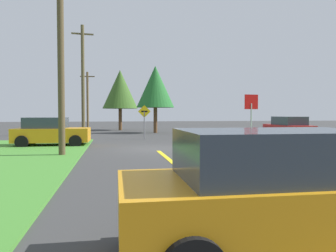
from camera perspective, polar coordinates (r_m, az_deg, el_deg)
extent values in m
plane|color=#383838|center=(16.66, -2.22, -4.09)|extent=(120.00, 120.00, 0.00)
cube|color=yellow|center=(8.88, 4.80, -9.62)|extent=(0.20, 14.00, 0.01)
cylinder|color=#9EA0A8|center=(16.30, 14.60, -0.18)|extent=(0.07, 0.07, 2.34)
cube|color=red|center=(16.30, 14.65, 4.19)|extent=(0.72, 0.10, 0.72)
cube|color=orange|center=(18.99, -19.93, -1.51)|extent=(4.07, 1.91, 0.76)
cube|color=#2D3842|center=(19.03, -20.92, 0.54)|extent=(2.25, 1.64, 0.60)
cylinder|color=black|center=(19.66, -15.49, -2.21)|extent=(0.69, 0.24, 0.68)
cylinder|color=black|center=(17.91, -16.19, -2.64)|extent=(0.69, 0.24, 0.68)
cylinder|color=black|center=(20.18, -23.23, -2.20)|extent=(0.69, 0.24, 0.68)
cylinder|color=black|center=(18.49, -24.63, -2.61)|extent=(0.69, 0.24, 0.68)
cube|color=red|center=(24.71, 20.58, -0.69)|extent=(1.93, 4.64, 0.76)
cube|color=#2D3842|center=(24.54, 20.78, 0.88)|extent=(1.64, 2.57, 0.60)
cylinder|color=black|center=(25.72, 17.24, -1.21)|extent=(0.25, 0.69, 0.68)
cylinder|color=black|center=(26.49, 20.61, -1.15)|extent=(0.25, 0.69, 0.68)
cylinder|color=black|center=(22.95, 20.52, -1.65)|extent=(0.25, 0.69, 0.68)
cylinder|color=black|center=(23.81, 24.16, -1.57)|extent=(0.25, 0.69, 0.68)
cube|color=orange|center=(4.47, 20.60, -13.30)|extent=(4.30, 1.77, 0.76)
cube|color=#2D3842|center=(4.25, 18.53, -4.73)|extent=(2.37, 1.54, 0.60)
cylinder|color=black|center=(4.86, -0.49, -15.57)|extent=(0.68, 0.23, 0.68)
cylinder|color=#4E3F29|center=(14.51, -18.58, 12.01)|extent=(0.28, 0.28, 8.65)
cylinder|color=brown|center=(28.05, -14.94, 7.85)|extent=(0.28, 0.28, 9.24)
cube|color=brown|center=(28.69, -15.02, 15.59)|extent=(1.80, 0.30, 0.12)
cylinder|color=brown|center=(41.61, -14.15, 4.49)|extent=(0.28, 0.28, 7.08)
cube|color=brown|center=(41.84, -14.19, 8.56)|extent=(1.80, 0.20, 0.12)
cylinder|color=slate|center=(22.88, -4.24, 0.12)|extent=(0.08, 0.08, 1.99)
cube|color=yellow|center=(22.87, -4.25, 2.62)|extent=(0.90, 0.15, 0.91)
cube|color=black|center=(22.87, -4.25, 2.62)|extent=(0.45, 0.10, 0.10)
cylinder|color=brown|center=(30.44, -2.26, 1.05)|extent=(0.36, 0.36, 2.42)
cone|color=#206327|center=(30.54, -2.27, 7.03)|extent=(3.59, 3.59, 3.94)
cylinder|color=brown|center=(35.85, -8.51, 1.18)|extent=(0.37, 0.37, 2.40)
cone|color=#355C1F|center=(35.95, -8.54, 6.51)|extent=(3.88, 3.88, 4.27)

